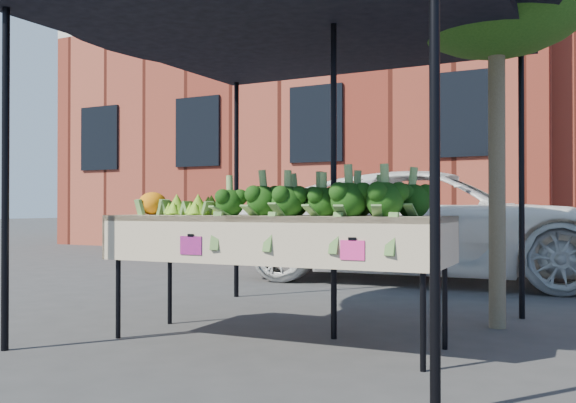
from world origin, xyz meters
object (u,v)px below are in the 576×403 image
at_px(canopy, 296,154).
at_px(vehicle, 438,85).
at_px(table, 275,279).
at_px(street_tree, 497,90).

xyz_separation_m(canopy, vehicle, (0.07, 4.06, 1.22)).
xyz_separation_m(table, vehicle, (0.02, 4.48, 2.14)).
bearing_deg(vehicle, table, 175.06).
xyz_separation_m(canopy, street_tree, (1.34, 0.90, 0.53)).
height_order(canopy, street_tree, street_tree).
bearing_deg(street_tree, table, -134.05).
xyz_separation_m(vehicle, street_tree, (1.27, -3.15, -0.69)).
height_order(canopy, vehicle, vehicle).
xyz_separation_m(table, street_tree, (1.29, 1.33, 1.45)).
distance_m(canopy, vehicle, 4.24).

